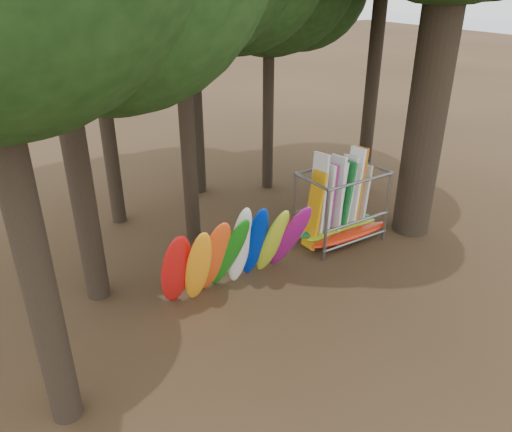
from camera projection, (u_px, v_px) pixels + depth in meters
ground at (302, 276)px, 13.97m from camera, size 120.00×120.00×0.00m
kayak_row at (235, 252)px, 12.67m from camera, size 4.02×2.01×2.78m
storage_rack at (340, 209)px, 15.42m from camera, size 3.04×1.62×2.92m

